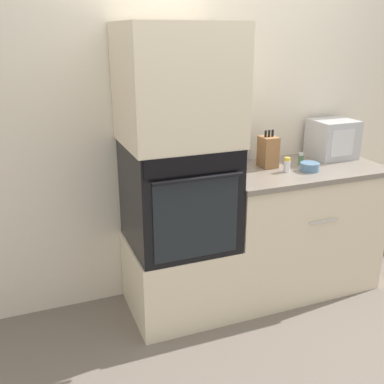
{
  "coord_description": "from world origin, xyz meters",
  "views": [
    {
      "loc": [
        -1.2,
        -2.18,
        1.78
      ],
      "look_at": [
        -0.27,
        0.21,
        0.86
      ],
      "focal_mm": 42.0,
      "sensor_mm": 36.0,
      "label": 1
    }
  ],
  "objects_px": {
    "bowl": "(310,167)",
    "knife_block": "(268,152)",
    "wall_oven": "(179,194)",
    "condiment_jar_mid": "(301,159)",
    "microwave": "(332,139)",
    "condiment_jar_near": "(287,165)",
    "condiment_jar_far": "(247,154)"
  },
  "relations": [
    {
      "from": "wall_oven",
      "to": "knife_block",
      "type": "height_order",
      "value": "knife_block"
    },
    {
      "from": "wall_oven",
      "to": "knife_block",
      "type": "xyz_separation_m",
      "value": [
        0.68,
        0.09,
        0.19
      ]
    },
    {
      "from": "condiment_jar_mid",
      "to": "bowl",
      "type": "bearing_deg",
      "value": -104.01
    },
    {
      "from": "bowl",
      "to": "knife_block",
      "type": "bearing_deg",
      "value": 138.89
    },
    {
      "from": "knife_block",
      "to": "condiment_jar_mid",
      "type": "relative_size",
      "value": 3.16
    },
    {
      "from": "wall_oven",
      "to": "bowl",
      "type": "xyz_separation_m",
      "value": [
        0.89,
        -0.09,
        0.11
      ]
    },
    {
      "from": "condiment_jar_near",
      "to": "condiment_jar_mid",
      "type": "xyz_separation_m",
      "value": [
        0.19,
        0.12,
        -0.01
      ]
    },
    {
      "from": "wall_oven",
      "to": "bowl",
      "type": "relative_size",
      "value": 5.17
    },
    {
      "from": "condiment_jar_near",
      "to": "bowl",
      "type": "bearing_deg",
      "value": -13.24
    },
    {
      "from": "microwave",
      "to": "knife_block",
      "type": "bearing_deg",
      "value": -175.38
    },
    {
      "from": "wall_oven",
      "to": "condiment_jar_far",
      "type": "bearing_deg",
      "value": 23.16
    },
    {
      "from": "condiment_jar_mid",
      "to": "microwave",
      "type": "bearing_deg",
      "value": 12.84
    },
    {
      "from": "condiment_jar_near",
      "to": "microwave",
      "type": "bearing_deg",
      "value": 21.17
    },
    {
      "from": "knife_block",
      "to": "bowl",
      "type": "relative_size",
      "value": 2.01
    },
    {
      "from": "bowl",
      "to": "condiment_jar_far",
      "type": "xyz_separation_m",
      "value": [
        -0.28,
        0.36,
        0.03
      ]
    },
    {
      "from": "microwave",
      "to": "bowl",
      "type": "xyz_separation_m",
      "value": [
        -0.35,
        -0.23,
        -0.11
      ]
    },
    {
      "from": "condiment_jar_mid",
      "to": "condiment_jar_far",
      "type": "distance_m",
      "value": 0.37
    },
    {
      "from": "bowl",
      "to": "condiment_jar_mid",
      "type": "height_order",
      "value": "condiment_jar_mid"
    },
    {
      "from": "wall_oven",
      "to": "microwave",
      "type": "bearing_deg",
      "value": 6.3
    },
    {
      "from": "wall_oven",
      "to": "condiment_jar_near",
      "type": "height_order",
      "value": "wall_oven"
    },
    {
      "from": "condiment_jar_near",
      "to": "condiment_jar_far",
      "type": "distance_m",
      "value": 0.34
    },
    {
      "from": "knife_block",
      "to": "condiment_jar_mid",
      "type": "bearing_deg",
      "value": -5.66
    },
    {
      "from": "wall_oven",
      "to": "condiment_jar_mid",
      "type": "height_order",
      "value": "wall_oven"
    },
    {
      "from": "condiment_jar_near",
      "to": "condiment_jar_mid",
      "type": "bearing_deg",
      "value": 32.69
    },
    {
      "from": "microwave",
      "to": "knife_block",
      "type": "distance_m",
      "value": 0.56
    },
    {
      "from": "microwave",
      "to": "knife_block",
      "type": "height_order",
      "value": "microwave"
    },
    {
      "from": "condiment_jar_near",
      "to": "condiment_jar_far",
      "type": "bearing_deg",
      "value": 111.06
    },
    {
      "from": "microwave",
      "to": "knife_block",
      "type": "relative_size",
      "value": 1.19
    },
    {
      "from": "bowl",
      "to": "condiment_jar_near",
      "type": "height_order",
      "value": "condiment_jar_near"
    },
    {
      "from": "microwave",
      "to": "condiment_jar_near",
      "type": "distance_m",
      "value": 0.55
    },
    {
      "from": "condiment_jar_mid",
      "to": "condiment_jar_far",
      "type": "bearing_deg",
      "value": 148.24
    },
    {
      "from": "microwave",
      "to": "condiment_jar_mid",
      "type": "relative_size",
      "value": 3.74
    }
  ]
}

